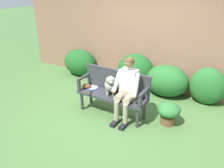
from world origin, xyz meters
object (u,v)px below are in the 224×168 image
person_seated (127,87)px  baseball_glove (86,86)px  potted_plant (169,112)px  garden_bench (112,97)px  tennis_racket (92,88)px  dog_on_bench (110,85)px

person_seated → baseball_glove: (-1.03, 0.01, -0.22)m
potted_plant → garden_bench: bearing=-167.7°
tennis_racket → potted_plant: tennis_racket is taller
person_seated → dog_on_bench: 0.39m
garden_bench → potted_plant: size_ratio=3.23×
dog_on_bench → person_seated: bearing=1.6°
dog_on_bench → potted_plant: 1.32m
person_seated → dog_on_bench: size_ratio=2.85×
garden_bench → baseball_glove: size_ratio=6.97×
garden_bench → person_seated: bearing=-1.5°
garden_bench → dog_on_bench: (-0.04, -0.02, 0.30)m
person_seated → garden_bench: bearing=178.5°
garden_bench → baseball_glove: (-0.67, 0.00, 0.11)m
garden_bench → person_seated: person_seated is taller
tennis_racket → garden_bench: bearing=-4.5°
person_seated → potted_plant: 0.98m
garden_bench → potted_plant: garden_bench is taller
person_seated → baseball_glove: person_seated is taller
tennis_racket → potted_plant: bearing=7.0°
dog_on_bench → garden_bench: bearing=28.5°
garden_bench → tennis_racket: size_ratio=2.69×
baseball_glove → tennis_racket: bearing=-7.3°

